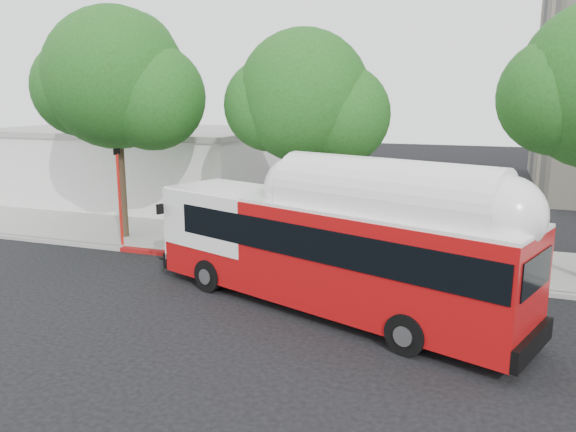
# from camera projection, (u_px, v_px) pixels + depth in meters

# --- Properties ---
(ground) EXTENTS (120.00, 120.00, 0.00)m
(ground) POSITION_uv_depth(u_px,v_px,m) (272.00, 309.00, 16.48)
(ground) COLOR black
(ground) RESTS_ON ground
(sidewalk) EXTENTS (60.00, 5.00, 0.15)m
(sidewalk) POSITION_uv_depth(u_px,v_px,m) (330.00, 250.00, 22.46)
(sidewalk) COLOR gray
(sidewalk) RESTS_ON ground
(curb_strip) EXTENTS (60.00, 0.30, 0.15)m
(curb_strip) POSITION_uv_depth(u_px,v_px,m) (311.00, 269.00, 20.06)
(curb_strip) COLOR gray
(curb_strip) RESTS_ON ground
(red_curb_segment) EXTENTS (10.00, 0.32, 0.16)m
(red_curb_segment) POSITION_uv_depth(u_px,v_px,m) (235.00, 261.00, 21.04)
(red_curb_segment) COLOR maroon
(red_curb_segment) RESTS_ON ground
(street_tree_left) EXTENTS (6.67, 5.80, 9.74)m
(street_tree_left) POSITION_uv_depth(u_px,v_px,m) (126.00, 84.00, 23.00)
(street_tree_left) COLOR #2D2116
(street_tree_left) RESTS_ON ground
(street_tree_mid) EXTENTS (5.75, 5.00, 8.62)m
(street_tree_mid) POSITION_uv_depth(u_px,v_px,m) (315.00, 102.00, 21.02)
(street_tree_mid) COLOR #2D2116
(street_tree_mid) RESTS_ON ground
(low_commercial_bldg) EXTENTS (16.20, 10.20, 4.25)m
(low_commercial_bldg) POSITION_uv_depth(u_px,v_px,m) (138.00, 164.00, 33.50)
(low_commercial_bldg) COLOR silver
(low_commercial_bldg) RESTS_ON ground
(transit_bus) EXTENTS (12.37, 6.36, 3.67)m
(transit_bus) POSITION_uv_depth(u_px,v_px,m) (328.00, 253.00, 16.08)
(transit_bus) COLOR #A50B0D
(transit_bus) RESTS_ON ground
(signal_pole) EXTENTS (0.12, 0.39, 4.09)m
(signal_pole) POSITION_uv_depth(u_px,v_px,m) (120.00, 198.00, 22.62)
(signal_pole) COLOR red
(signal_pole) RESTS_ON ground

